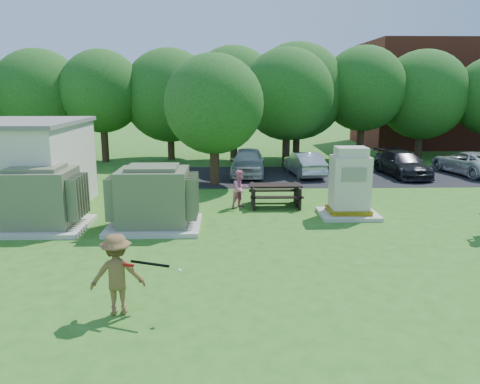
{
  "coord_description": "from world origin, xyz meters",
  "views": [
    {
      "loc": [
        -0.38,
        -10.36,
        4.51
      ],
      "look_at": [
        0.0,
        4.0,
        1.3
      ],
      "focal_mm": 35.0,
      "sensor_mm": 36.0,
      "label": 1
    }
  ],
  "objects_px": {
    "car_silver_a": "(305,164)",
    "car_dark": "(402,164)",
    "generator_cabinet": "(349,186)",
    "car_white": "(248,162)",
    "transformer_left": "(39,200)",
    "picnic_table": "(275,193)",
    "batter": "(117,274)",
    "person_at_picnic": "(240,189)",
    "car_silver_b": "(468,163)",
    "transformer_right": "(154,199)"
  },
  "relations": [
    {
      "from": "car_silver_a",
      "to": "car_dark",
      "type": "bearing_deg",
      "value": 170.17
    },
    {
      "from": "generator_cabinet",
      "to": "car_white",
      "type": "height_order",
      "value": "generator_cabinet"
    },
    {
      "from": "transformer_left",
      "to": "picnic_table",
      "type": "height_order",
      "value": "transformer_left"
    },
    {
      "from": "generator_cabinet",
      "to": "car_dark",
      "type": "height_order",
      "value": "generator_cabinet"
    },
    {
      "from": "generator_cabinet",
      "to": "car_silver_a",
      "type": "bearing_deg",
      "value": 92.09
    },
    {
      "from": "batter",
      "to": "car_silver_a",
      "type": "bearing_deg",
      "value": -120.59
    },
    {
      "from": "picnic_table",
      "to": "person_at_picnic",
      "type": "height_order",
      "value": "person_at_picnic"
    },
    {
      "from": "transformer_left",
      "to": "car_white",
      "type": "xyz_separation_m",
      "value": [
        7.18,
        9.38,
        -0.25
      ]
    },
    {
      "from": "car_silver_a",
      "to": "car_silver_b",
      "type": "bearing_deg",
      "value": 174.07
    },
    {
      "from": "generator_cabinet",
      "to": "car_silver_b",
      "type": "xyz_separation_m",
      "value": [
        8.48,
        8.15,
        -0.48
      ]
    },
    {
      "from": "car_dark",
      "to": "car_white",
      "type": "bearing_deg",
      "value": 172.16
    },
    {
      "from": "generator_cabinet",
      "to": "car_white",
      "type": "bearing_deg",
      "value": 111.84
    },
    {
      "from": "transformer_left",
      "to": "batter",
      "type": "bearing_deg",
      "value": -57.07
    },
    {
      "from": "car_dark",
      "to": "picnic_table",
      "type": "bearing_deg",
      "value": -144.53
    },
    {
      "from": "generator_cabinet",
      "to": "car_silver_b",
      "type": "height_order",
      "value": "generator_cabinet"
    },
    {
      "from": "car_dark",
      "to": "generator_cabinet",
      "type": "bearing_deg",
      "value": -126.75
    },
    {
      "from": "picnic_table",
      "to": "car_white",
      "type": "distance_m",
      "value": 6.64
    },
    {
      "from": "picnic_table",
      "to": "car_white",
      "type": "xyz_separation_m",
      "value": [
        -0.79,
        6.59,
        0.18
      ]
    },
    {
      "from": "picnic_table",
      "to": "car_silver_a",
      "type": "bearing_deg",
      "value": 71.29
    },
    {
      "from": "transformer_left",
      "to": "generator_cabinet",
      "type": "xyz_separation_m",
      "value": [
        10.44,
        1.25,
        0.12
      ]
    },
    {
      "from": "picnic_table",
      "to": "car_silver_a",
      "type": "relative_size",
      "value": 0.53
    },
    {
      "from": "transformer_right",
      "to": "picnic_table",
      "type": "xyz_separation_m",
      "value": [
        4.26,
        2.79,
        -0.44
      ]
    },
    {
      "from": "generator_cabinet",
      "to": "batter",
      "type": "distance_m",
      "value": 9.77
    },
    {
      "from": "generator_cabinet",
      "to": "car_silver_b",
      "type": "distance_m",
      "value": 11.77
    },
    {
      "from": "transformer_right",
      "to": "car_silver_a",
      "type": "distance_m",
      "value": 11.26
    },
    {
      "from": "car_silver_b",
      "to": "car_white",
      "type": "bearing_deg",
      "value": -12.28
    },
    {
      "from": "generator_cabinet",
      "to": "picnic_table",
      "type": "distance_m",
      "value": 2.97
    },
    {
      "from": "picnic_table",
      "to": "car_white",
      "type": "height_order",
      "value": "car_white"
    },
    {
      "from": "generator_cabinet",
      "to": "picnic_table",
      "type": "xyz_separation_m",
      "value": [
        -2.47,
        1.54,
        -0.56
      ]
    },
    {
      "from": "generator_cabinet",
      "to": "car_white",
      "type": "xyz_separation_m",
      "value": [
        -3.26,
        8.14,
        -0.37
      ]
    },
    {
      "from": "transformer_left",
      "to": "generator_cabinet",
      "type": "height_order",
      "value": "generator_cabinet"
    },
    {
      "from": "car_dark",
      "to": "car_silver_a",
      "type": "bearing_deg",
      "value": 172.24
    },
    {
      "from": "transformer_right",
      "to": "person_at_picnic",
      "type": "distance_m",
      "value": 3.88
    },
    {
      "from": "transformer_left",
      "to": "transformer_right",
      "type": "distance_m",
      "value": 3.7
    },
    {
      "from": "transformer_right",
      "to": "car_silver_a",
      "type": "xyz_separation_m",
      "value": [
        6.44,
        9.23,
        -0.35
      ]
    },
    {
      "from": "picnic_table",
      "to": "car_silver_a",
      "type": "xyz_separation_m",
      "value": [
        2.18,
        6.44,
        0.09
      ]
    },
    {
      "from": "picnic_table",
      "to": "car_white",
      "type": "bearing_deg",
      "value": 96.82
    },
    {
      "from": "person_at_picnic",
      "to": "picnic_table",
      "type": "bearing_deg",
      "value": -30.25
    },
    {
      "from": "car_dark",
      "to": "car_silver_b",
      "type": "distance_m",
      "value": 3.71
    },
    {
      "from": "batter",
      "to": "transformer_left",
      "type": "bearing_deg",
      "value": -65.28
    },
    {
      "from": "car_silver_a",
      "to": "person_at_picnic",
      "type": "bearing_deg",
      "value": 54.78
    },
    {
      "from": "car_silver_a",
      "to": "car_silver_b",
      "type": "height_order",
      "value": "car_silver_a"
    },
    {
      "from": "generator_cabinet",
      "to": "batter",
      "type": "xyz_separation_m",
      "value": [
        -6.56,
        -7.24,
        -0.25
      ]
    },
    {
      "from": "generator_cabinet",
      "to": "person_at_picnic",
      "type": "distance_m",
      "value": 4.09
    },
    {
      "from": "car_silver_a",
      "to": "car_dark",
      "type": "relative_size",
      "value": 0.87
    },
    {
      "from": "transformer_right",
      "to": "batter",
      "type": "distance_m",
      "value": 5.99
    },
    {
      "from": "person_at_picnic",
      "to": "generator_cabinet",
      "type": "bearing_deg",
      "value": -58.0
    },
    {
      "from": "car_dark",
      "to": "batter",
      "type": "bearing_deg",
      "value": -132.15
    },
    {
      "from": "transformer_left",
      "to": "car_silver_b",
      "type": "height_order",
      "value": "transformer_left"
    },
    {
      "from": "car_white",
      "to": "car_silver_b",
      "type": "distance_m",
      "value": 11.74
    }
  ]
}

